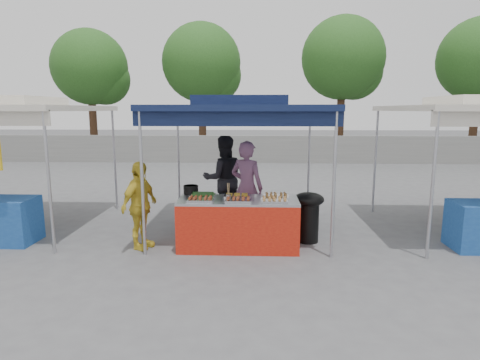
{
  "coord_description": "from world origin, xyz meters",
  "views": [
    {
      "loc": [
        0.29,
        -6.64,
        2.33
      ],
      "look_at": [
        0.0,
        0.6,
        1.05
      ],
      "focal_mm": 30.0,
      "sensor_mm": 36.0,
      "label": 1
    }
  ],
  "objects_px": {
    "cooking_pot": "(191,190)",
    "helper_man": "(224,179)",
    "wok_burner": "(308,213)",
    "vendor_woman": "(247,188)",
    "customer_person": "(140,206)",
    "vendor_table": "(238,223)"
  },
  "relations": [
    {
      "from": "helper_man",
      "to": "customer_person",
      "type": "distance_m",
      "value": 2.2
    },
    {
      "from": "cooking_pot",
      "to": "vendor_table",
      "type": "bearing_deg",
      "value": -24.02
    },
    {
      "from": "vendor_table",
      "to": "wok_burner",
      "type": "relative_size",
      "value": 2.23
    },
    {
      "from": "vendor_woman",
      "to": "helper_man",
      "type": "xyz_separation_m",
      "value": [
        -0.51,
        0.85,
        0.02
      ]
    },
    {
      "from": "vendor_table",
      "to": "helper_man",
      "type": "xyz_separation_m",
      "value": [
        -0.38,
        1.7,
        0.47
      ]
    },
    {
      "from": "vendor_table",
      "to": "customer_person",
      "type": "bearing_deg",
      "value": -176.85
    },
    {
      "from": "wok_burner",
      "to": "vendor_woman",
      "type": "distance_m",
      "value": 1.25
    },
    {
      "from": "vendor_woman",
      "to": "customer_person",
      "type": "distance_m",
      "value": 2.01
    },
    {
      "from": "vendor_woman",
      "to": "helper_man",
      "type": "height_order",
      "value": "helper_man"
    },
    {
      "from": "helper_man",
      "to": "customer_person",
      "type": "xyz_separation_m",
      "value": [
        -1.27,
        -1.79,
        -0.16
      ]
    },
    {
      "from": "vendor_woman",
      "to": "wok_burner",
      "type": "bearing_deg",
      "value": -178.22
    },
    {
      "from": "vendor_woman",
      "to": "helper_man",
      "type": "bearing_deg",
      "value": -34.48
    },
    {
      "from": "vendor_table",
      "to": "wok_burner",
      "type": "bearing_deg",
      "value": 16.87
    },
    {
      "from": "customer_person",
      "to": "cooking_pot",
      "type": "bearing_deg",
      "value": -38.14
    },
    {
      "from": "vendor_table",
      "to": "vendor_woman",
      "type": "bearing_deg",
      "value": 81.78
    },
    {
      "from": "cooking_pot",
      "to": "helper_man",
      "type": "relative_size",
      "value": 0.14
    },
    {
      "from": "customer_person",
      "to": "vendor_woman",
      "type": "bearing_deg",
      "value": -41.35
    },
    {
      "from": "cooking_pot",
      "to": "wok_burner",
      "type": "height_order",
      "value": "cooking_pot"
    },
    {
      "from": "vendor_table",
      "to": "vendor_woman",
      "type": "relative_size",
      "value": 1.14
    },
    {
      "from": "cooking_pot",
      "to": "wok_burner",
      "type": "relative_size",
      "value": 0.29
    },
    {
      "from": "wok_burner",
      "to": "helper_man",
      "type": "height_order",
      "value": "helper_man"
    },
    {
      "from": "customer_person",
      "to": "helper_man",
      "type": "bearing_deg",
      "value": -14.44
    }
  ]
}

